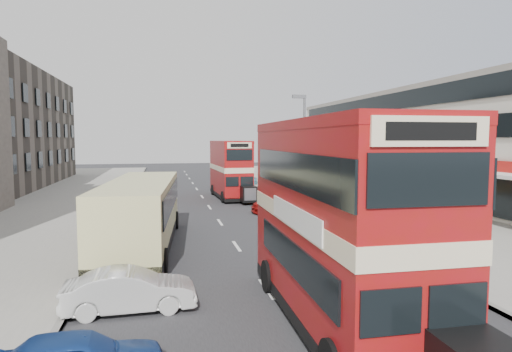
{
  "coord_description": "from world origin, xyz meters",
  "views": [
    {
      "loc": [
        -3.35,
        -11.86,
        5.02
      ],
      "look_at": [
        0.68,
        6.82,
        3.39
      ],
      "focal_mm": 30.68,
      "sensor_mm": 36.0,
      "label": 1
    }
  ],
  "objects": [
    {
      "name": "kerb_left",
      "position": [
        -6.1,
        20.0,
        0.07
      ],
      "size": [
        0.2,
        90.0,
        0.16
      ],
      "primitive_type": "cube",
      "color": "gray",
      "rests_on": "ground"
    },
    {
      "name": "coach",
      "position": [
        -4.33,
        8.66,
        1.71
      ],
      "size": [
        3.64,
        11.11,
        2.89
      ],
      "rotation": [
        0.0,
        0.0,
        -0.08
      ],
      "color": "black",
      "rests_on": "ground"
    },
    {
      "name": "pedestrian_far",
      "position": [
        8.5,
        28.59,
        1.06
      ],
      "size": [
        1.16,
        0.79,
        1.82
      ],
      "primitive_type": "imported",
      "rotation": [
        0.0,
        0.0,
        0.35
      ],
      "color": "gray",
      "rests_on": "pavement_right"
    },
    {
      "name": "road_surface",
      "position": [
        0.0,
        20.0,
        0.01
      ],
      "size": [
        12.0,
        90.0,
        0.01
      ],
      "primitive_type": "cube",
      "color": "#28282B",
      "rests_on": "ground"
    },
    {
      "name": "ground",
      "position": [
        0.0,
        0.0,
        0.0
      ],
      "size": [
        160.0,
        160.0,
        0.0
      ],
      "primitive_type": "plane",
      "color": "#28282B",
      "rests_on": "ground"
    },
    {
      "name": "car_right_b",
      "position": [
        4.44,
        22.09,
        0.65
      ],
      "size": [
        4.72,
        2.31,
        1.29
      ],
      "primitive_type": "imported",
      "rotation": [
        0.0,
        0.0,
        -1.53
      ],
      "color": "orange",
      "rests_on": "ground"
    },
    {
      "name": "bus_main",
      "position": [
        1.25,
        -0.97,
        2.81
      ],
      "size": [
        2.79,
        9.73,
        5.34
      ],
      "rotation": [
        0.0,
        0.0,
        3.13
      ],
      "color": "black",
      "rests_on": "ground"
    },
    {
      "name": "pavement_left",
      "position": [
        -12.0,
        20.0,
        0.07
      ],
      "size": [
        12.0,
        90.0,
        0.15
      ],
      "primitive_type": "cube",
      "color": "gray",
      "rests_on": "ground"
    },
    {
      "name": "pavement_right",
      "position": [
        12.0,
        20.0,
        0.07
      ],
      "size": [
        12.0,
        90.0,
        0.15
      ],
      "primitive_type": "cube",
      "color": "gray",
      "rests_on": "ground"
    },
    {
      "name": "commercial_row",
      "position": [
        19.95,
        22.0,
        4.7
      ],
      "size": [
        9.9,
        46.2,
        9.3
      ],
      "color": "beige",
      "rests_on": "ground"
    },
    {
      "name": "car_left_front",
      "position": [
        -4.32,
        1.02,
        0.62
      ],
      "size": [
        3.8,
        1.41,
        1.24
      ],
      "primitive_type": "imported",
      "rotation": [
        0.0,
        0.0,
        1.6
      ],
      "color": "silver",
      "rests_on": "ground"
    },
    {
      "name": "bus_second",
      "position": [
        2.31,
        24.72,
        2.47
      ],
      "size": [
        2.66,
        8.56,
        4.7
      ],
      "rotation": [
        0.0,
        0.0,
        3.18
      ],
      "color": "black",
      "rests_on": "ground"
    },
    {
      "name": "cyclist",
      "position": [
        4.63,
        22.52,
        0.83
      ],
      "size": [
        0.72,
        1.56,
        2.26
      ],
      "rotation": [
        0.0,
        0.0,
        0.05
      ],
      "color": "gray",
      "rests_on": "ground"
    },
    {
      "name": "pedestrian_near",
      "position": [
        8.7,
        12.78,
        1.08
      ],
      "size": [
        0.82,
        0.81,
        1.86
      ],
      "primitive_type": "imported",
      "rotation": [
        0.0,
        0.0,
        3.9
      ],
      "color": "gray",
      "rests_on": "pavement_right"
    },
    {
      "name": "car_right_c",
      "position": [
        4.88,
        34.16,
        0.6
      ],
      "size": [
        3.55,
        1.44,
        1.21
      ],
      "primitive_type": "imported",
      "rotation": [
        0.0,
        0.0,
        -1.57
      ],
      "color": "#5DA3BA",
      "rests_on": "ground"
    },
    {
      "name": "car_right_a",
      "position": [
        4.8,
        16.58,
        0.67
      ],
      "size": [
        4.67,
        1.95,
        1.35
      ],
      "primitive_type": "imported",
      "rotation": [
        0.0,
        0.0,
        -1.58
      ],
      "color": "#A31210",
      "rests_on": "ground"
    },
    {
      "name": "street_lamp",
      "position": [
        6.52,
        18.0,
        4.78
      ],
      "size": [
        1.0,
        0.2,
        8.12
      ],
      "color": "slate",
      "rests_on": "ground"
    },
    {
      "name": "kerb_right",
      "position": [
        6.1,
        20.0,
        0.07
      ],
      "size": [
        0.2,
        90.0,
        0.16
      ],
      "primitive_type": "cube",
      "color": "gray",
      "rests_on": "ground"
    }
  ]
}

